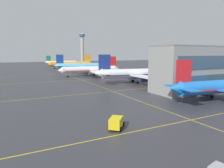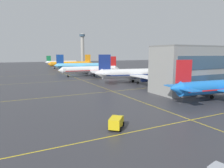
# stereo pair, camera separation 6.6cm
# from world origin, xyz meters

# --- Properties ---
(ground_plane) EXTENTS (600.00, 600.00, 0.00)m
(ground_plane) POSITION_xyz_m (0.00, 0.00, 0.00)
(ground_plane) COLOR #333338
(airliner_front_gate) EXTENTS (36.72, 31.47, 11.41)m
(airliner_front_gate) POSITION_xyz_m (21.65, 6.25, 3.90)
(airliner_front_gate) COLOR blue
(airliner_front_gate) RESTS_ON ground
(airliner_second_row) EXTENTS (40.04, 34.00, 12.52)m
(airliner_second_row) POSITION_xyz_m (19.26, 44.53, 4.28)
(airliner_second_row) COLOR white
(airliner_second_row) RESTS_ON ground
(airliner_third_row) EXTENTS (36.10, 31.06, 11.22)m
(airliner_third_row) POSITION_xyz_m (9.92, 79.58, 3.83)
(airliner_third_row) COLOR white
(airliner_third_row) RESTS_ON ground
(airliner_far_left_stand) EXTENTS (38.63, 32.91, 12.18)m
(airliner_far_left_stand) POSITION_xyz_m (14.49, 108.54, 4.16)
(airliner_far_left_stand) COLOR #5BB7E5
(airliner_far_left_stand) RESTS_ON ground
(airliner_far_right_stand) EXTENTS (38.46, 32.78, 11.98)m
(airliner_far_right_stand) POSITION_xyz_m (16.17, 142.93, 4.09)
(airliner_far_right_stand) COLOR orange
(airliner_far_right_stand) RESTS_ON ground
(airliner_distant_taxiway) EXTENTS (34.04, 29.41, 10.60)m
(airliner_distant_taxiway) POSITION_xyz_m (17.16, 181.63, 3.62)
(airliner_distant_taxiway) COLOR white
(airliner_distant_taxiway) RESTS_ON ground
(taxiway_markings) EXTENTS (168.06, 149.79, 0.01)m
(taxiway_markings) POSITION_xyz_m (0.00, 49.06, 0.00)
(taxiway_markings) COLOR yellow
(taxiway_markings) RESTS_ON ground
(service_truck_red_van) EXTENTS (4.09, 4.31, 2.10)m
(service_truck_red_van) POSITION_xyz_m (-15.23, 0.65, 1.18)
(service_truck_red_van) COLOR yellow
(service_truck_red_van) RESTS_ON ground
(control_tower) EXTENTS (8.82, 8.82, 43.27)m
(control_tower) POSITION_xyz_m (69.35, 269.26, 24.80)
(control_tower) COLOR #ADA89E
(control_tower) RESTS_ON ground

